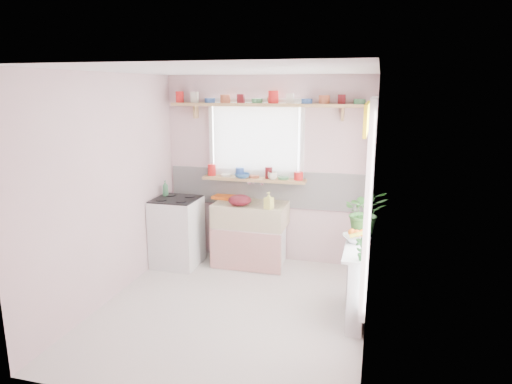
# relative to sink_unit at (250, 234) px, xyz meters

# --- Properties ---
(room) EXTENTS (3.20, 3.20, 3.20)m
(room) POSITION_rel_sink_unit_xyz_m (0.81, -0.43, 0.94)
(room) COLOR silver
(room) RESTS_ON ground
(sink_unit) EXTENTS (0.95, 0.65, 1.11)m
(sink_unit) POSITION_rel_sink_unit_xyz_m (0.00, 0.00, 0.00)
(sink_unit) COLOR white
(sink_unit) RESTS_ON ground
(cooker) EXTENTS (0.58, 0.58, 0.93)m
(cooker) POSITION_rel_sink_unit_xyz_m (-0.95, -0.24, 0.03)
(cooker) COLOR white
(cooker) RESTS_ON ground
(radiator_ledge) EXTENTS (0.22, 0.95, 0.78)m
(radiator_ledge) POSITION_rel_sink_unit_xyz_m (1.45, -1.09, -0.03)
(radiator_ledge) COLOR white
(radiator_ledge) RESTS_ON ground
(windowsill) EXTENTS (1.40, 0.22, 0.04)m
(windowsill) POSITION_rel_sink_unit_xyz_m (-0.00, 0.19, 0.71)
(windowsill) COLOR tan
(windowsill) RESTS_ON room
(pine_shelf) EXTENTS (2.52, 0.24, 0.04)m
(pine_shelf) POSITION_rel_sink_unit_xyz_m (0.15, 0.18, 1.69)
(pine_shelf) COLOR tan
(pine_shelf) RESTS_ON room
(shelf_crockery) EXTENTS (2.47, 0.11, 0.12)m
(shelf_crockery) POSITION_rel_sink_unit_xyz_m (0.11, 0.18, 1.76)
(shelf_crockery) COLOR red
(shelf_crockery) RESTS_ON pine_shelf
(sill_crockery) EXTENTS (1.35, 0.11, 0.12)m
(sill_crockery) POSITION_rel_sink_unit_xyz_m (-0.02, 0.19, 0.78)
(sill_crockery) COLOR red
(sill_crockery) RESTS_ON windowsill
(dish_tray) EXTENTS (0.41, 0.33, 0.04)m
(dish_tray) POSITION_rel_sink_unit_xyz_m (-0.38, 0.21, 0.44)
(dish_tray) COLOR orange
(dish_tray) RESTS_ON sink_unit
(colander) EXTENTS (0.36, 0.36, 0.14)m
(colander) POSITION_rel_sink_unit_xyz_m (-0.11, -0.13, 0.49)
(colander) COLOR #530E17
(colander) RESTS_ON sink_unit
(jade_plant) EXTENTS (0.54, 0.50, 0.51)m
(jade_plant) POSITION_rel_sink_unit_xyz_m (1.48, -0.69, 0.60)
(jade_plant) COLOR #346829
(jade_plant) RESTS_ON radiator_ledge
(fruit_bowl) EXTENTS (0.34, 0.34, 0.07)m
(fruit_bowl) POSITION_rel_sink_unit_xyz_m (1.42, -0.97, 0.38)
(fruit_bowl) COLOR silver
(fruit_bowl) RESTS_ON radiator_ledge
(herb_pot) EXTENTS (0.14, 0.11, 0.23)m
(herb_pot) POSITION_rel_sink_unit_xyz_m (1.48, -1.49, 0.46)
(herb_pot) COLOR #245B25
(herb_pot) RESTS_ON radiator_ledge
(soap_bottle_sink) EXTENTS (0.12, 0.12, 0.21)m
(soap_bottle_sink) POSITION_rel_sink_unit_xyz_m (0.29, -0.19, 0.52)
(soap_bottle_sink) COLOR #ECEC69
(soap_bottle_sink) RESTS_ON sink_unit
(sill_cup) EXTENTS (0.17, 0.17, 0.10)m
(sill_cup) POSITION_rel_sink_unit_xyz_m (0.27, 0.13, 0.78)
(sill_cup) COLOR #EDE6CD
(sill_cup) RESTS_ON windowsill
(sill_bowl) EXTENTS (0.22, 0.22, 0.06)m
(sill_bowl) POSITION_rel_sink_unit_xyz_m (-0.15, 0.13, 0.76)
(sill_bowl) COLOR #3267A5
(sill_bowl) RESTS_ON windowsill
(shelf_vase) EXTENTS (0.18, 0.18, 0.15)m
(shelf_vase) POSITION_rel_sink_unit_xyz_m (0.23, 0.24, 1.78)
(shelf_vase) COLOR #A66333
(shelf_vase) RESTS_ON pine_shelf
(cooker_bottle) EXTENTS (0.09, 0.09, 0.21)m
(cooker_bottle) POSITION_rel_sink_unit_xyz_m (-1.15, -0.14, 0.59)
(cooker_bottle) COLOR #3F7F4F
(cooker_bottle) RESTS_ON cooker
(fruit) EXTENTS (0.20, 0.14, 0.10)m
(fruit) POSITION_rel_sink_unit_xyz_m (1.42, -0.97, 0.44)
(fruit) COLOR orange
(fruit) RESTS_ON fruit_bowl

